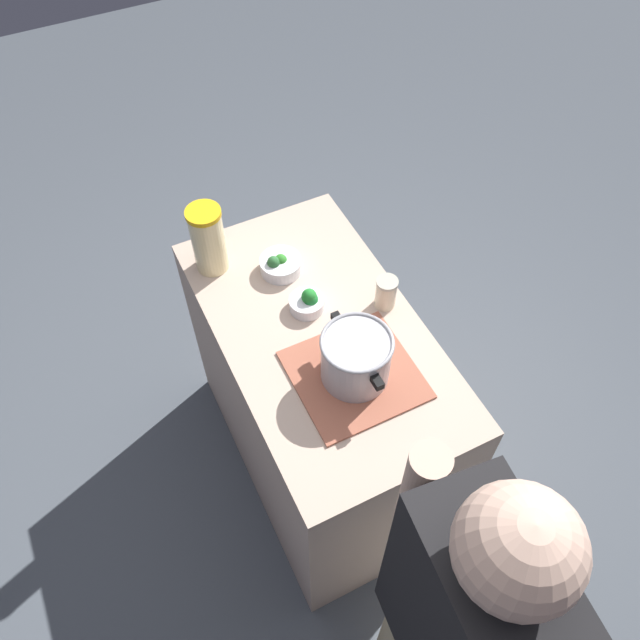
{
  "coord_description": "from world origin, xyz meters",
  "views": [
    {
      "loc": [
        1.05,
        -0.52,
        2.5
      ],
      "look_at": [
        0.0,
        0.0,
        0.94
      ],
      "focal_mm": 35.97,
      "sensor_mm": 36.0,
      "label": 1
    }
  ],
  "objects": [
    {
      "name": "ground_plane",
      "position": [
        0.0,
        0.0,
        0.0
      ],
      "size": [
        8.0,
        8.0,
        0.0
      ],
      "primitive_type": "plane",
      "color": "#4D545C"
    },
    {
      "name": "counter_slab",
      "position": [
        0.0,
        0.0,
        0.45
      ],
      "size": [
        1.09,
        0.6,
        0.89
      ],
      "primitive_type": "cube",
      "color": "#C2A792",
      "rests_on": "ground_plane"
    },
    {
      "name": "dish_cloth",
      "position": [
        0.19,
        0.02,
        0.9
      ],
      "size": [
        0.35,
        0.35,
        0.01
      ],
      "primitive_type": "cube",
      "color": "#A75D46",
      "rests_on": "counter_slab"
    },
    {
      "name": "cooking_pot",
      "position": [
        0.19,
        0.02,
        0.99
      ],
      "size": [
        0.28,
        0.21,
        0.17
      ],
      "color": "#B7B7BC",
      "rests_on": "dish_cloth"
    },
    {
      "name": "lemonade_pitcher",
      "position": [
        -0.4,
        -0.2,
        1.02
      ],
      "size": [
        0.11,
        0.11,
        0.25
      ],
      "color": "#F6E2A2",
      "rests_on": "counter_slab"
    },
    {
      "name": "mason_jar",
      "position": [
        -0.0,
        0.23,
        0.95
      ],
      "size": [
        0.07,
        0.07,
        0.11
      ],
      "color": "beige",
      "rests_on": "counter_slab"
    },
    {
      "name": "broccoli_bowl_front",
      "position": [
        -0.28,
        -0.01,
        0.92
      ],
      "size": [
        0.14,
        0.14,
        0.08
      ],
      "color": "silver",
      "rests_on": "counter_slab"
    },
    {
      "name": "broccoli_bowl_center",
      "position": [
        -0.09,
        0.0,
        0.92
      ],
      "size": [
        0.11,
        0.11,
        0.08
      ],
      "color": "silver",
      "rests_on": "counter_slab"
    },
    {
      "name": "person_cook",
      "position": [
        0.92,
        -0.13,
        0.92
      ],
      "size": [
        0.5,
        0.23,
        1.66
      ],
      "color": "tan",
      "rests_on": "ground_plane"
    }
  ]
}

